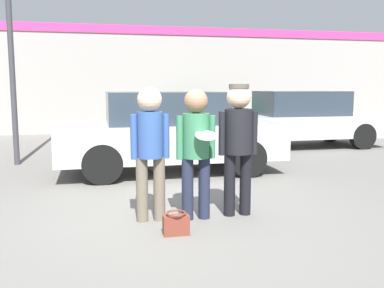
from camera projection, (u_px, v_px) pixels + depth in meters
The scene contains 9 objects.
ground_plane at pixel (170, 216), 5.67m from camera, with size 56.00×56.00×0.00m, color #66635E.
storefront_building at pixel (120, 79), 15.70m from camera, with size 24.00×0.22×3.90m.
person_left at pixel (150, 143), 5.34m from camera, with size 0.49×0.32×1.70m.
person_middle_with_frisbee at pixel (196, 143), 5.42m from camera, with size 0.51×0.55×1.67m.
person_right at pixel (238, 137), 5.58m from camera, with size 0.53×0.36×1.74m.
parked_car_near at pixel (168, 132), 8.54m from camera, with size 4.33×1.95×1.60m.
parked_car_far at pixel (302, 119), 12.14m from camera, with size 4.42×1.91×1.57m.
shrub at pixel (192, 114), 15.57m from camera, with size 1.39×1.39×1.39m.
handbag at pixel (176, 224), 4.93m from camera, with size 0.30×0.23×0.27m.
Camera 1 is at (-0.94, -5.42, 1.70)m, focal length 40.00 mm.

